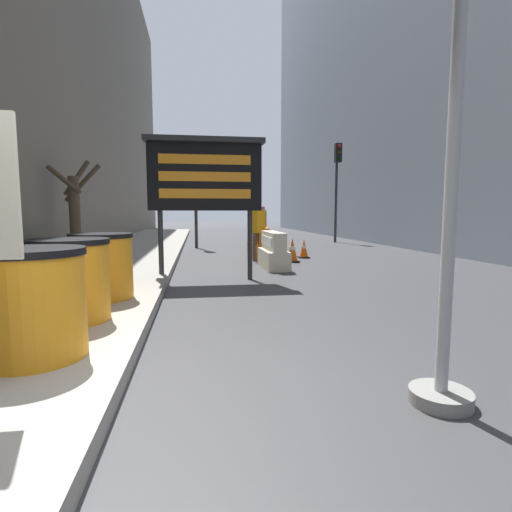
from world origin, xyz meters
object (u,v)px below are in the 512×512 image
(pedestrian_passerby, at_px, (258,226))
(jersey_barrier_cream, at_px, (273,252))
(barrel_drum_foreground, at_px, (32,303))
(traffic_cone_far, at_px, (292,250))
(barrel_drum_middle, at_px, (70,280))
(traffic_light_far_side, at_px, (337,172))
(jersey_barrier_orange_near, at_px, (259,244))
(pedestrian_worker, at_px, (262,222))
(barrel_drum_back, at_px, (102,266))
(traffic_cone_mid, at_px, (269,252))
(traffic_light_near_curb, at_px, (195,180))
(message_board, at_px, (205,176))
(traffic_cone_near, at_px, (304,249))

(pedestrian_passerby, bearing_deg, jersey_barrier_cream, -130.08)
(barrel_drum_foreground, relative_size, traffic_cone_far, 1.37)
(barrel_drum_middle, distance_m, traffic_light_far_side, 15.54)
(barrel_drum_foreground, height_order, traffic_light_far_side, traffic_light_far_side)
(jersey_barrier_orange_near, distance_m, pedestrian_passerby, 1.05)
(barrel_drum_foreground, distance_m, barrel_drum_middle, 1.19)
(traffic_cone_far, bearing_deg, traffic_light_far_side, 61.74)
(pedestrian_worker, bearing_deg, traffic_cone_far, -2.30)
(jersey_barrier_cream, bearing_deg, barrel_drum_back, -129.25)
(pedestrian_passerby, bearing_deg, traffic_cone_far, -69.35)
(jersey_barrier_cream, bearing_deg, jersey_barrier_orange_near, 90.00)
(traffic_cone_mid, bearing_deg, pedestrian_passerby, 96.82)
(traffic_light_far_side, relative_size, pedestrian_worker, 2.70)
(jersey_barrier_orange_near, distance_m, traffic_cone_mid, 1.99)
(traffic_cone_mid, relative_size, traffic_light_near_curb, 0.21)
(message_board, height_order, traffic_cone_far, message_board)
(barrel_drum_foreground, xyz_separation_m, pedestrian_worker, (4.03, 12.83, 0.37))
(jersey_barrier_cream, bearing_deg, message_board, -134.82)
(barrel_drum_middle, height_order, barrel_drum_back, same)
(jersey_barrier_orange_near, height_order, traffic_cone_far, jersey_barrier_orange_near)
(barrel_drum_foreground, height_order, pedestrian_passerby, pedestrian_passerby)
(traffic_cone_near, relative_size, traffic_light_near_curb, 0.16)
(traffic_cone_mid, height_order, traffic_light_far_side, traffic_light_far_side)
(traffic_light_near_curb, bearing_deg, traffic_cone_mid, -71.61)
(barrel_drum_back, relative_size, jersey_barrier_cream, 0.53)
(jersey_barrier_orange_near, bearing_deg, pedestrian_worker, 79.56)
(traffic_cone_mid, relative_size, pedestrian_passerby, 0.44)
(barrel_drum_middle, bearing_deg, message_board, 64.99)
(barrel_drum_middle, bearing_deg, traffic_light_far_side, 59.33)
(traffic_cone_near, height_order, traffic_cone_far, traffic_cone_far)
(pedestrian_passerby, bearing_deg, barrel_drum_middle, -162.88)
(pedestrian_passerby, bearing_deg, traffic_cone_near, -26.45)
(traffic_cone_near, bearing_deg, traffic_light_far_side, 62.34)
(traffic_cone_far, bearing_deg, barrel_drum_back, -128.59)
(traffic_light_near_curb, distance_m, pedestrian_passerby, 5.09)
(traffic_cone_mid, relative_size, pedestrian_worker, 0.45)
(jersey_barrier_cream, height_order, pedestrian_worker, pedestrian_worker)
(pedestrian_passerby, bearing_deg, traffic_light_far_side, 7.40)
(traffic_light_near_curb, relative_size, pedestrian_passerby, 2.14)
(barrel_drum_back, bearing_deg, traffic_cone_mid, 52.90)
(traffic_light_far_side, bearing_deg, barrel_drum_foreground, -118.39)
(jersey_barrier_orange_near, xyz_separation_m, pedestrian_passerby, (-0.18, -0.85, 0.58))
(jersey_barrier_cream, height_order, pedestrian_passerby, pedestrian_passerby)
(traffic_light_near_curb, bearing_deg, traffic_cone_near, -50.28)
(traffic_cone_mid, xyz_separation_m, traffic_light_near_curb, (-1.87, 5.64, 2.26))
(traffic_cone_near, bearing_deg, pedestrian_worker, 96.90)
(jersey_barrier_cream, xyz_separation_m, jersey_barrier_orange_near, (0.00, 2.25, 0.01))
(traffic_cone_mid, xyz_separation_m, traffic_light_far_side, (4.56, 7.79, 2.88))
(jersey_barrier_cream, height_order, jersey_barrier_orange_near, jersey_barrier_orange_near)
(barrel_drum_back, bearing_deg, traffic_light_far_side, 57.16)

